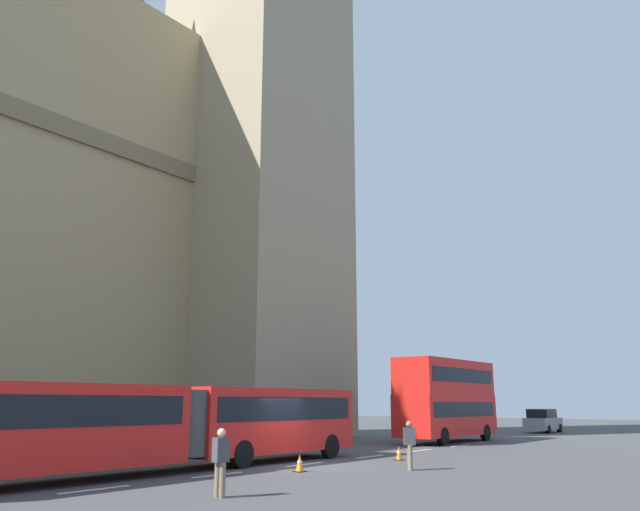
{
  "coord_description": "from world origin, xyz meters",
  "views": [
    {
      "loc": [
        -19.47,
        -16.13,
        2.33
      ],
      "look_at": [
        6.1,
        3.59,
        9.88
      ],
      "focal_mm": 35.44,
      "sensor_mm": 36.0,
      "label": 1
    }
  ],
  "objects_px": {
    "pedestrian_near_cones": "(221,460)",
    "pedestrian_by_kerb": "(410,444)",
    "double_decker_bus": "(447,397)",
    "traffic_cone_west": "(300,463)",
    "sedan_lead": "(543,421)",
    "articulated_bus": "(176,420)",
    "traffic_cone_middle": "(399,453)"
  },
  "relations": [
    {
      "from": "pedestrian_near_cones",
      "to": "pedestrian_by_kerb",
      "type": "bearing_deg",
      "value": -3.31
    },
    {
      "from": "double_decker_bus",
      "to": "traffic_cone_west",
      "type": "bearing_deg",
      "value": -169.16
    },
    {
      "from": "sedan_lead",
      "to": "double_decker_bus",
      "type": "bearing_deg",
      "value": 179.15
    },
    {
      "from": "double_decker_bus",
      "to": "articulated_bus",
      "type": "bearing_deg",
      "value": -180.0
    },
    {
      "from": "traffic_cone_west",
      "to": "traffic_cone_middle",
      "type": "height_order",
      "value": "same"
    },
    {
      "from": "articulated_bus",
      "to": "traffic_cone_west",
      "type": "relative_size",
      "value": 31.58
    },
    {
      "from": "double_decker_bus",
      "to": "pedestrian_by_kerb",
      "type": "distance_m",
      "value": 17.06
    },
    {
      "from": "traffic_cone_middle",
      "to": "pedestrian_near_cones",
      "type": "relative_size",
      "value": 0.34
    },
    {
      "from": "sedan_lead",
      "to": "articulated_bus",
      "type": "bearing_deg",
      "value": 179.63
    },
    {
      "from": "articulated_bus",
      "to": "double_decker_bus",
      "type": "xyz_separation_m",
      "value": [
        21.12,
        0.0,
        0.96
      ]
    },
    {
      "from": "traffic_cone_west",
      "to": "sedan_lead",
      "type": "bearing_deg",
      "value": 5.4
    },
    {
      "from": "double_decker_bus",
      "to": "traffic_cone_middle",
      "type": "distance_m",
      "value": 13.29
    },
    {
      "from": "traffic_cone_middle",
      "to": "double_decker_bus",
      "type": "bearing_deg",
      "value": 17.48
    },
    {
      "from": "articulated_bus",
      "to": "pedestrian_near_cones",
      "type": "xyz_separation_m",
      "value": [
        -3.37,
        -5.82,
        -0.83
      ]
    },
    {
      "from": "pedestrian_near_cones",
      "to": "traffic_cone_west",
      "type": "bearing_deg",
      "value": 20.9
    },
    {
      "from": "pedestrian_near_cones",
      "to": "pedestrian_by_kerb",
      "type": "relative_size",
      "value": 1.0
    },
    {
      "from": "articulated_bus",
      "to": "sedan_lead",
      "type": "relative_size",
      "value": 4.16
    },
    {
      "from": "double_decker_bus",
      "to": "sedan_lead",
      "type": "xyz_separation_m",
      "value": [
        16.45,
        -0.24,
        -1.79
      ]
    },
    {
      "from": "pedestrian_near_cones",
      "to": "traffic_cone_middle",
      "type": "bearing_deg",
      "value": 8.96
    },
    {
      "from": "sedan_lead",
      "to": "pedestrian_near_cones",
      "type": "distance_m",
      "value": 41.31
    },
    {
      "from": "articulated_bus",
      "to": "sedan_lead",
      "type": "height_order",
      "value": "articulated_bus"
    },
    {
      "from": "pedestrian_near_cones",
      "to": "sedan_lead",
      "type": "bearing_deg",
      "value": 7.76
    },
    {
      "from": "articulated_bus",
      "to": "pedestrian_by_kerb",
      "type": "distance_m",
      "value": 8.34
    },
    {
      "from": "traffic_cone_west",
      "to": "pedestrian_by_kerb",
      "type": "xyz_separation_m",
      "value": [
        2.8,
        -2.78,
        0.63
      ]
    },
    {
      "from": "sedan_lead",
      "to": "pedestrian_near_cones",
      "type": "bearing_deg",
      "value": -172.24
    },
    {
      "from": "double_decker_bus",
      "to": "pedestrian_near_cones",
      "type": "bearing_deg",
      "value": -166.63
    },
    {
      "from": "sedan_lead",
      "to": "pedestrian_by_kerb",
      "type": "bearing_deg",
      "value": -169.3
    },
    {
      "from": "traffic_cone_west",
      "to": "pedestrian_by_kerb",
      "type": "relative_size",
      "value": 0.34
    },
    {
      "from": "traffic_cone_west",
      "to": "traffic_cone_middle",
      "type": "relative_size",
      "value": 1.0
    },
    {
      "from": "sedan_lead",
      "to": "traffic_cone_middle",
      "type": "relative_size",
      "value": 7.59
    },
    {
      "from": "articulated_bus",
      "to": "pedestrian_near_cones",
      "type": "height_order",
      "value": "articulated_bus"
    },
    {
      "from": "double_decker_bus",
      "to": "pedestrian_near_cones",
      "type": "height_order",
      "value": "double_decker_bus"
    }
  ]
}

